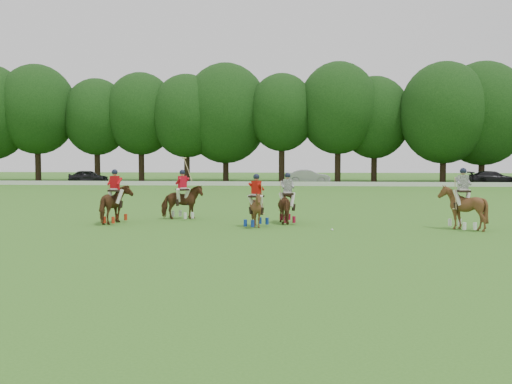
# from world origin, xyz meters

# --- Properties ---
(ground) EXTENTS (180.00, 180.00, 0.00)m
(ground) POSITION_xyz_m (0.00, 0.00, 0.00)
(ground) COLOR #397220
(ground) RESTS_ON ground
(tree_line) EXTENTS (117.98, 14.32, 14.75)m
(tree_line) POSITION_xyz_m (0.26, 48.05, 8.23)
(tree_line) COLOR black
(tree_line) RESTS_ON ground
(boundary_rail) EXTENTS (120.00, 0.10, 0.44)m
(boundary_rail) POSITION_xyz_m (0.00, 38.00, 0.22)
(boundary_rail) COLOR white
(boundary_rail) RESTS_ON ground
(car_left) EXTENTS (4.42, 1.90, 1.49)m
(car_left) POSITION_xyz_m (-21.72, 42.50, 0.74)
(car_left) COLOR black
(car_left) RESTS_ON ground
(car_mid) EXTENTS (4.76, 1.68, 1.56)m
(car_mid) POSITION_xyz_m (3.13, 42.50, 0.78)
(car_mid) COLOR #959499
(car_mid) RESTS_ON ground
(car_right) EXTENTS (5.02, 2.06, 1.45)m
(car_right) POSITION_xyz_m (22.75, 42.50, 0.73)
(car_right) COLOR black
(car_right) RESTS_ON ground
(polo_red_a) EXTENTS (1.26, 2.07, 2.37)m
(polo_red_a) POSITION_xyz_m (-5.60, 4.02, 0.86)
(polo_red_a) COLOR #523015
(polo_red_a) RESTS_ON ground
(polo_red_b) EXTENTS (2.09, 2.07, 2.85)m
(polo_red_b) POSITION_xyz_m (-3.03, 5.97, 0.83)
(polo_red_b) COLOR #523015
(polo_red_b) RESTS_ON ground
(polo_red_c) EXTENTS (1.70, 1.76, 2.21)m
(polo_red_c) POSITION_xyz_m (0.67, 3.16, 0.78)
(polo_red_c) COLOR #523015
(polo_red_c) RESTS_ON ground
(polo_stripe_a) EXTENTS (1.17, 1.90, 2.21)m
(polo_stripe_a) POSITION_xyz_m (1.90, 4.74, 0.79)
(polo_stripe_a) COLOR #523015
(polo_stripe_a) RESTS_ON ground
(polo_stripe_b) EXTENTS (1.70, 1.85, 2.46)m
(polo_stripe_b) POSITION_xyz_m (8.93, 3.07, 0.91)
(polo_stripe_b) COLOR #523015
(polo_stripe_b) RESTS_ON ground
(polo_ball) EXTENTS (0.09, 0.09, 0.09)m
(polo_ball) POSITION_xyz_m (3.74, 2.25, 0.04)
(polo_ball) COLOR white
(polo_ball) RESTS_ON ground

